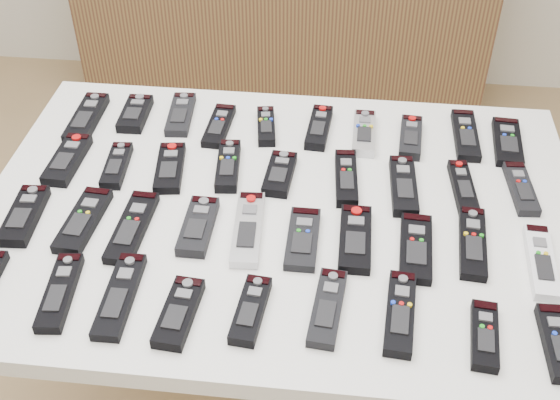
# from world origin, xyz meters

# --- Properties ---
(table) EXTENTS (1.25, 0.88, 0.78)m
(table) POSITION_xyz_m (0.08, 0.11, 0.72)
(table) COLOR white
(table) RESTS_ON ground
(sideboard) EXTENTS (1.72, 0.42, 0.85)m
(sideboard) POSITION_xyz_m (-0.09, 1.78, 0.43)
(sideboard) COLOR #47291C
(sideboard) RESTS_ON ground
(remote_0) EXTENTS (0.06, 0.19, 0.02)m
(remote_0) POSITION_xyz_m (-0.42, 0.37, 0.79)
(remote_0) COLOR black
(remote_0) RESTS_ON table
(remote_1) EXTENTS (0.06, 0.14, 0.02)m
(remote_1) POSITION_xyz_m (-0.30, 0.40, 0.79)
(remote_1) COLOR black
(remote_1) RESTS_ON table
(remote_2) EXTENTS (0.07, 0.17, 0.02)m
(remote_2) POSITION_xyz_m (-0.19, 0.41, 0.79)
(remote_2) COLOR black
(remote_2) RESTS_ON table
(remote_3) EXTENTS (0.06, 0.17, 0.02)m
(remote_3) POSITION_xyz_m (-0.09, 0.38, 0.79)
(remote_3) COLOR black
(remote_3) RESTS_ON table
(remote_4) EXTENTS (0.06, 0.15, 0.02)m
(remote_4) POSITION_xyz_m (0.02, 0.38, 0.79)
(remote_4) COLOR black
(remote_4) RESTS_ON table
(remote_5) EXTENTS (0.06, 0.16, 0.02)m
(remote_5) POSITION_xyz_m (0.14, 0.39, 0.79)
(remote_5) COLOR black
(remote_5) RESTS_ON table
(remote_6) EXTENTS (0.05, 0.16, 0.02)m
(remote_6) POSITION_xyz_m (0.25, 0.38, 0.79)
(remote_6) COLOR #B7B7BC
(remote_6) RESTS_ON table
(remote_7) EXTENTS (0.06, 0.16, 0.02)m
(remote_7) POSITION_xyz_m (0.36, 0.37, 0.79)
(remote_7) COLOR black
(remote_7) RESTS_ON table
(remote_8) EXTENTS (0.05, 0.19, 0.02)m
(remote_8) POSITION_xyz_m (0.49, 0.40, 0.79)
(remote_8) COLOR black
(remote_8) RESTS_ON table
(remote_9) EXTENTS (0.07, 0.18, 0.02)m
(remote_9) POSITION_xyz_m (0.58, 0.38, 0.79)
(remote_9) COLOR black
(remote_9) RESTS_ON table
(remote_10) EXTENTS (0.06, 0.17, 0.02)m
(remote_10) POSITION_xyz_m (-0.41, 0.20, 0.79)
(remote_10) COLOR black
(remote_10) RESTS_ON table
(remote_11) EXTENTS (0.06, 0.15, 0.02)m
(remote_11) POSITION_xyz_m (-0.29, 0.20, 0.79)
(remote_11) COLOR black
(remote_11) RESTS_ON table
(remote_12) EXTENTS (0.08, 0.17, 0.02)m
(remote_12) POSITION_xyz_m (-0.17, 0.20, 0.79)
(remote_12) COLOR black
(remote_12) RESTS_ON table
(remote_13) EXTENTS (0.06, 0.17, 0.02)m
(remote_13) POSITION_xyz_m (-0.05, 0.22, 0.79)
(remote_13) COLOR black
(remote_13) RESTS_ON table
(remote_14) EXTENTS (0.06, 0.14, 0.02)m
(remote_14) POSITION_xyz_m (0.07, 0.21, 0.79)
(remote_14) COLOR black
(remote_14) RESTS_ON table
(remote_15) EXTENTS (0.06, 0.18, 0.02)m
(remote_15) POSITION_xyz_m (0.22, 0.21, 0.79)
(remote_15) COLOR black
(remote_15) RESTS_ON table
(remote_16) EXTENTS (0.06, 0.19, 0.02)m
(remote_16) POSITION_xyz_m (0.34, 0.19, 0.79)
(remote_16) COLOR black
(remote_16) RESTS_ON table
(remote_17) EXTENTS (0.05, 0.17, 0.02)m
(remote_17) POSITION_xyz_m (0.46, 0.21, 0.79)
(remote_17) COLOR black
(remote_17) RESTS_ON table
(remote_18) EXTENTS (0.06, 0.17, 0.02)m
(remote_18) POSITION_xyz_m (0.59, 0.21, 0.79)
(remote_18) COLOR black
(remote_18) RESTS_ON table
(remote_19) EXTENTS (0.07, 0.17, 0.02)m
(remote_19) POSITION_xyz_m (-0.43, 0.01, 0.79)
(remote_19) COLOR black
(remote_19) RESTS_ON table
(remote_20) EXTENTS (0.07, 0.19, 0.02)m
(remote_20) POSITION_xyz_m (-0.31, 0.01, 0.79)
(remote_20) COLOR black
(remote_20) RESTS_ON table
(remote_21) EXTENTS (0.06, 0.20, 0.02)m
(remote_21) POSITION_xyz_m (-0.20, 0.00, 0.79)
(remote_21) COLOR black
(remote_21) RESTS_ON table
(remote_22) EXTENTS (0.06, 0.16, 0.02)m
(remote_22) POSITION_xyz_m (-0.07, 0.02, 0.79)
(remote_22) COLOR black
(remote_22) RESTS_ON table
(remote_23) EXTENTS (0.07, 0.21, 0.02)m
(remote_23) POSITION_xyz_m (0.03, 0.02, 0.79)
(remote_23) COLOR #B7B7BC
(remote_23) RESTS_ON table
(remote_24) EXTENTS (0.06, 0.17, 0.02)m
(remote_24) POSITION_xyz_m (0.14, 0.01, 0.79)
(remote_24) COLOR black
(remote_24) RESTS_ON table
(remote_25) EXTENTS (0.06, 0.18, 0.02)m
(remote_25) POSITION_xyz_m (0.24, 0.02, 0.79)
(remote_25) COLOR black
(remote_25) RESTS_ON table
(remote_26) EXTENTS (0.07, 0.18, 0.02)m
(remote_26) POSITION_xyz_m (0.36, 0.01, 0.79)
(remote_26) COLOR black
(remote_26) RESTS_ON table
(remote_27) EXTENTS (0.06, 0.20, 0.02)m
(remote_27) POSITION_xyz_m (0.47, 0.03, 0.79)
(remote_27) COLOR black
(remote_27) RESTS_ON table
(remote_28) EXTENTS (0.05, 0.19, 0.02)m
(remote_28) POSITION_xyz_m (0.59, -0.01, 0.79)
(remote_28) COLOR silver
(remote_28) RESTS_ON table
(remote_30) EXTENTS (0.06, 0.18, 0.02)m
(remote_30) POSITION_xyz_m (-0.28, -0.18, 0.79)
(remote_30) COLOR black
(remote_30) RESTS_ON table
(remote_31) EXTENTS (0.05, 0.20, 0.02)m
(remote_31) POSITION_xyz_m (-0.18, -0.18, 0.79)
(remote_31) COLOR black
(remote_31) RESTS_ON table
(remote_32) EXTENTS (0.07, 0.16, 0.02)m
(remote_32) POSITION_xyz_m (-0.06, -0.20, 0.79)
(remote_32) COLOR black
(remote_32) RESTS_ON table
(remote_33) EXTENTS (0.06, 0.15, 0.02)m
(remote_33) POSITION_xyz_m (0.06, -0.19, 0.79)
(remote_33) COLOR black
(remote_33) RESTS_ON table
(remote_34) EXTENTS (0.06, 0.18, 0.02)m
(remote_34) POSITION_xyz_m (0.20, -0.16, 0.79)
(remote_34) COLOR black
(remote_34) RESTS_ON table
(remote_35) EXTENTS (0.06, 0.19, 0.02)m
(remote_35) POSITION_xyz_m (0.33, -0.16, 0.79)
(remote_35) COLOR black
(remote_35) RESTS_ON table
(remote_36) EXTENTS (0.06, 0.15, 0.02)m
(remote_36) POSITION_xyz_m (0.47, -0.20, 0.79)
(remote_36) COLOR black
(remote_36) RESTS_ON table
(remote_37) EXTENTS (0.05, 0.16, 0.02)m
(remote_37) POSITION_xyz_m (0.59, -0.20, 0.79)
(remote_37) COLOR black
(remote_37) RESTS_ON table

